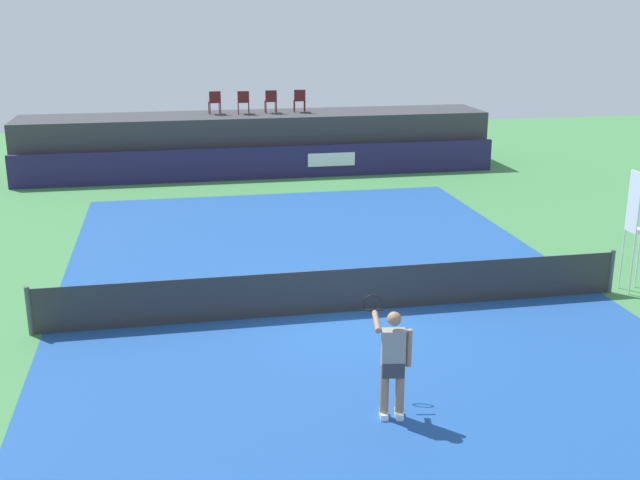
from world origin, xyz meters
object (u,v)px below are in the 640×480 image
Objects in this scene: spectator_chair_center at (271,100)px; umpire_chair at (635,223)px; spectator_chair_right at (300,100)px; net_post_far at (611,271)px; net_post_near at (29,311)px; tennis_player at (392,360)px; spectator_chair_left at (243,101)px; spectator_chair_far_left at (215,101)px.

spectator_chair_center is 16.54m from umpire_chair.
net_post_far is at bearing -73.80° from spectator_chair_right.
tennis_player is at bearing -36.06° from net_post_near.
umpire_chair is at bearing -0.06° from net_post_far.
umpire_chair is (7.13, -15.28, -1.11)m from spectator_chair_left.
umpire_chair is 12.90m from net_post_near.
spectator_chair_far_left is 0.89× the size of net_post_far.
net_post_near is at bearing -117.30° from spectator_chair_right.
spectator_chair_far_left and spectator_chair_right have the same top height.
spectator_chair_left is 2.21m from spectator_chair_right.
spectator_chair_far_left is 1.00× the size of spectator_chair_left.
spectator_chair_center is 0.32× the size of umpire_chair.
net_post_far is (12.40, 0.00, 0.00)m from net_post_near.
spectator_chair_center is (2.16, -0.06, 0.00)m from spectator_chair_far_left.
spectator_chair_right is 19.94m from tennis_player.
net_post_near is (-6.80, -15.35, -2.19)m from spectator_chair_center.
spectator_chair_left reaches higher than net_post_near.
spectator_chair_center is 16.49m from net_post_far.
net_post_far is at bearing 0.00° from net_post_near.
umpire_chair is (4.92, -15.37, -1.11)m from spectator_chair_right.
spectator_chair_center is 1.13m from spectator_chair_right.
tennis_player is at bearing -89.08° from spectator_chair_left.
spectator_chair_right is 0.32× the size of umpire_chair.
spectator_chair_far_left is at bearing 94.05° from tennis_player.
spectator_chair_center is at bearing -179.26° from spectator_chair_right.
tennis_player reaches higher than net_post_near.
spectator_chair_far_left is at bearing 73.25° from net_post_near.
spectator_chair_center is at bearing 87.81° from tennis_player.
spectator_chair_left is 1.00× the size of spectator_chair_center.
net_post_far is (5.60, -15.35, -2.19)m from spectator_chair_center.
tennis_player is (0.32, -19.68, -1.73)m from spectator_chair_left.
net_post_near is (-12.85, 0.00, -1.09)m from umpire_chair.
spectator_chair_far_left reaches higher than net_post_far.
spectator_chair_far_left is 16.24m from net_post_near.
spectator_chair_left is 1.08m from spectator_chair_center.
tennis_player is at bearing -145.30° from net_post_far.
net_post_far is (4.47, -15.37, -2.19)m from spectator_chair_right.
spectator_chair_left is 16.89m from umpire_chair.
spectator_chair_left is 0.89× the size of net_post_far.
spectator_chair_left reaches higher than net_post_far.
spectator_chair_far_left is 17.50m from umpire_chair.
tennis_player is at bearing -85.95° from spectator_chair_far_left.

